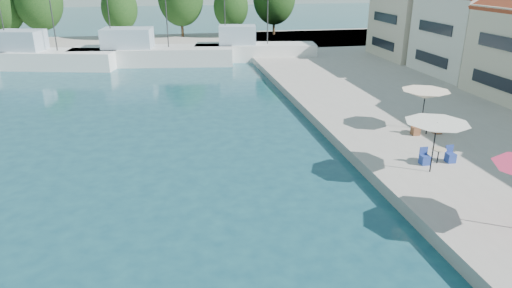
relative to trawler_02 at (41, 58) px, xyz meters
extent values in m
cube|color=#A9A299|center=(7.90, 11.57, -0.77)|extent=(90.00, 16.00, 0.60)
cube|color=white|center=(39.90, -13.43, 3.03)|extent=(8.00, 8.50, 7.00)
cube|color=beige|center=(39.90, -4.43, 3.28)|extent=(8.60, 8.50, 7.50)
cube|color=white|center=(0.38, -0.10, -0.37)|extent=(15.43, 7.44, 2.20)
cube|color=#99AFBD|center=(-1.80, 0.46, 1.73)|extent=(5.08, 4.00, 2.00)
cylinder|color=#2D2D2D|center=(1.82, -0.46, 4.73)|extent=(0.12, 0.12, 8.00)
cylinder|color=#2D2D2D|center=(-3.24, 0.82, 3.73)|extent=(0.10, 0.10, 6.00)
cube|color=silver|center=(11.34, -0.15, -0.37)|extent=(17.31, 6.51, 2.20)
cube|color=#99AFBD|center=(8.82, 0.18, 1.73)|extent=(5.46, 4.00, 2.00)
cylinder|color=#2D2D2D|center=(13.01, -0.36, 4.73)|extent=(0.12, 0.12, 8.00)
cylinder|color=#2D2D2D|center=(7.15, 0.39, 3.73)|extent=(0.10, 0.10, 6.00)
cube|color=white|center=(22.55, 0.08, -0.37)|extent=(13.71, 5.45, 2.20)
cube|color=#99AFBD|center=(20.57, 0.38, 1.73)|extent=(4.36, 3.25, 2.00)
cylinder|color=#2D2D2D|center=(23.87, -0.12, 4.73)|extent=(0.12, 0.12, 8.00)
cylinder|color=#2D2D2D|center=(19.25, 0.59, 3.73)|extent=(0.10, 0.10, 6.00)
cylinder|color=#3F2B19|center=(-7.47, 15.73, 1.17)|extent=(0.36, 0.36, 3.28)
ellipsoid|color=black|center=(-7.47, 15.73, 3.80)|extent=(4.99, 4.99, 6.24)
cylinder|color=#3F2B19|center=(-2.99, 15.38, 1.48)|extent=(0.36, 0.36, 3.91)
ellipsoid|color=black|center=(-2.99, 15.38, 4.61)|extent=(5.94, 5.94, 7.42)
cylinder|color=#3F2B19|center=(6.98, 15.34, 1.09)|extent=(0.36, 0.36, 3.12)
ellipsoid|color=black|center=(6.98, 15.34, 3.59)|extent=(4.75, 4.75, 5.93)
cylinder|color=#3F2B19|center=(15.19, 16.24, 1.59)|extent=(0.36, 0.36, 4.12)
cylinder|color=#3F2B19|center=(21.92, 14.62, 1.11)|extent=(0.36, 0.36, 3.16)
ellipsoid|color=black|center=(21.92, 14.62, 3.63)|extent=(4.80, 4.80, 6.00)
cylinder|color=#3F2B19|center=(28.39, 16.09, 1.52)|extent=(0.36, 0.36, 3.99)
cylinder|color=black|center=(24.61, -32.59, 0.76)|extent=(0.06, 0.06, 2.46)
cone|color=white|center=(24.61, -32.59, 1.74)|extent=(2.93, 2.93, 0.50)
cylinder|color=black|center=(27.44, -26.81, 0.72)|extent=(0.06, 0.06, 2.37)
cone|color=#FFE6C6|center=(27.44, -26.81, 1.65)|extent=(2.80, 2.80, 0.50)
cylinder|color=black|center=(25.51, -31.73, -0.10)|extent=(0.06, 0.06, 0.74)
cylinder|color=#BFAD8C|center=(25.51, -31.73, 0.27)|extent=(0.70, 0.70, 0.04)
cube|color=navy|center=(26.21, -31.73, -0.24)|extent=(0.42, 0.42, 0.46)
cube|color=navy|center=(24.81, -31.73, -0.24)|extent=(0.42, 0.42, 0.46)
cylinder|color=black|center=(27.25, -27.73, -0.10)|extent=(0.06, 0.06, 0.74)
cylinder|color=#BFAD8C|center=(27.25, -27.73, 0.27)|extent=(0.70, 0.70, 0.04)
cube|color=brown|center=(27.95, -27.73, -0.24)|extent=(0.42, 0.42, 0.46)
cube|color=brown|center=(26.55, -27.73, -0.24)|extent=(0.42, 0.42, 0.46)
camera|label=1|loc=(12.72, -50.33, 8.51)|focal=32.00mm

